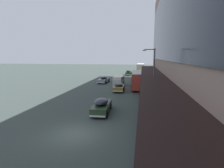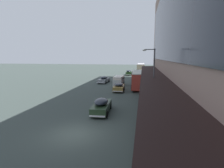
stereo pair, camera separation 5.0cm
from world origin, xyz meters
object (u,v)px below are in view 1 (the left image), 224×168
sedan_second_near (139,76)px  sedan_far_back (102,106)px  vw_van (119,80)px  pedestrian_at_kerb (175,147)px  transit_bus_kerbside_rear (139,78)px  street_lamp (152,72)px  sedan_lead_near (128,73)px  sedan_trailing_mid (104,80)px  sedan_lead_mid (119,87)px  transit_bus_kerbside_front (141,68)px

sedan_second_near → sedan_far_back: sedan_far_back is taller
vw_van → pedestrian_at_kerb: bearing=-76.0°
transit_bus_kerbside_rear → street_lamp: street_lamp is taller
sedan_second_near → pedestrian_at_kerb: size_ratio=2.32×
sedan_lead_near → street_lamp: 35.49m
sedan_lead_near → vw_van: (-0.40, -20.56, 0.28)m
sedan_trailing_mid → street_lamp: street_lamp is taller
sedan_lead_near → sedan_lead_mid: bearing=-89.1°
sedan_trailing_mid → sedan_far_back: sedan_far_back is taller
transit_bus_kerbside_rear → street_lamp: 12.61m
vw_van → sedan_lead_near: bearing=88.9°
sedan_lead_near → vw_van: 20.56m
transit_bus_kerbside_front → sedan_second_near: 17.15m
sedan_trailing_mid → street_lamp: (9.88, -17.49, 3.34)m
transit_bus_kerbside_rear → sedan_far_back: 16.41m
pedestrian_at_kerb → street_lamp: 12.50m
transit_bus_kerbside_front → vw_van: 29.74m
transit_bus_kerbside_front → sedan_far_back: bearing=-94.3°
sedan_lead_mid → sedan_lead_near: size_ratio=1.01×
sedan_trailing_mid → sedan_far_back: size_ratio=1.06×
sedan_second_near → sedan_lead_mid: 18.58m
transit_bus_kerbside_front → pedestrian_at_kerb: 55.98m
sedan_trailing_mid → sedan_lead_near: bearing=76.1°
transit_bus_kerbside_front → pedestrian_at_kerb: bearing=-87.5°
transit_bus_kerbside_rear → sedan_far_back: transit_bus_kerbside_rear is taller
sedan_lead_mid → transit_bus_kerbside_front: bearing=84.7°
sedan_second_near → vw_van: vw_van is taller
transit_bus_kerbside_front → sedan_lead_mid: (-3.31, -35.43, -1.20)m
sedan_far_back → pedestrian_at_kerb: (6.01, -8.42, 0.40)m
sedan_lead_near → pedestrian_at_kerb: (6.18, -47.03, 0.36)m
transit_bus_kerbside_rear → sedan_second_near: 14.45m
transit_bus_kerbside_front → transit_bus_kerbside_rear: size_ratio=1.00×
sedan_lead_near → pedestrian_at_kerb: size_ratio=2.39×
sedan_second_near → sedan_lead_near: size_ratio=0.97×
transit_bus_kerbside_front → pedestrian_at_kerb: transit_bus_kerbside_front is taller
sedan_second_near → transit_bus_kerbside_front: bearing=89.2°
vw_van → street_lamp: size_ratio=0.68×
transit_bus_kerbside_front → sedan_lead_near: size_ratio=2.31×
transit_bus_kerbside_rear → sedan_far_back: size_ratio=2.16×
transit_bus_kerbside_rear → vw_van: transit_bus_kerbside_rear is taller
sedan_second_near → street_lamp: bearing=-85.5°
sedan_second_near → street_lamp: street_lamp is taller
vw_van → sedan_far_back: bearing=-88.2°
sedan_far_back → pedestrian_at_kerb: pedestrian_at_kerb is taller
sedan_second_near → sedan_lead_near: (-3.48, 8.22, 0.07)m
sedan_far_back → sedan_trailing_mid: bearing=102.0°
transit_bus_kerbside_rear → sedan_far_back: (-3.54, -15.99, -1.03)m
pedestrian_at_kerb → sedan_lead_near: bearing=97.5°
transit_bus_kerbside_rear → sedan_lead_mid: 5.23m
vw_van → pedestrian_at_kerb: pedestrian_at_kerb is taller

